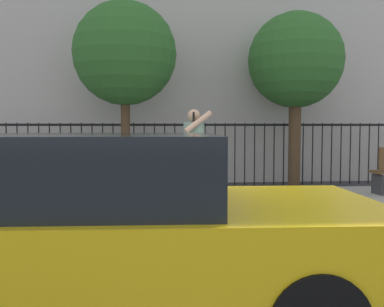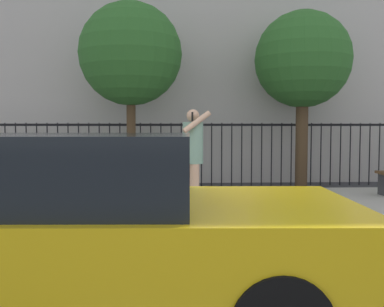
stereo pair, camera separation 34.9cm
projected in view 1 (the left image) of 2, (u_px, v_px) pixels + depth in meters
ground_plane at (215, 253)px, 5.26m from camera, size 60.00×60.00×0.00m
sidewalk at (195, 211)px, 7.44m from camera, size 28.00×4.40×0.15m
iron_fence at (180, 146)px, 11.05m from camera, size 12.03×0.04×1.60m
taxi_yellow at (106, 230)px, 3.42m from camera, size 4.28×2.01×1.45m
pedestrian_on_phone at (193, 151)px, 7.30m from camera, size 0.50×0.71×1.64m
street_tree_near at (125, 54)px, 10.02m from camera, size 2.36×2.36×4.36m
street_tree_mid at (296, 61)px, 10.64m from camera, size 2.31×2.31×4.27m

